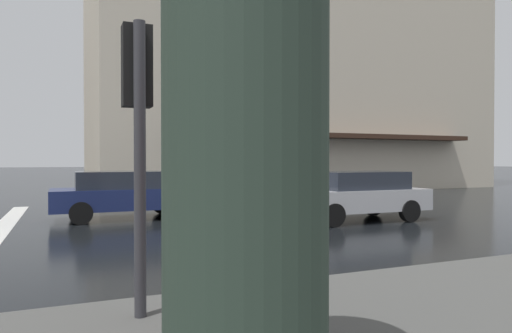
# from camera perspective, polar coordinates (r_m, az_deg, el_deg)

# --- Properties ---
(haussmann_block_corner) EXTENTS (17.76, 23.93, 25.25)m
(haussmann_block_corner) POSITION_cam_1_polar(r_m,az_deg,el_deg) (33.81, 1.78, 19.14)
(haussmann_block_corner) COLOR beige
(haussmann_block_corner) RESTS_ON ground_plane
(billboard_column) EXTENTS (1.17, 1.17, 3.11)m
(billboard_column) POSITION_cam_1_polar(r_m,az_deg,el_deg) (3.08, -1.34, 0.73)
(billboard_column) COLOR #28382D
(billboard_column) RESTS_ON sidewalk_pavement
(traffic_signal_post) EXTENTS (0.44, 0.30, 3.00)m
(traffic_signal_post) POSITION_cam_1_polar(r_m,az_deg,el_deg) (4.92, -14.58, 7.48)
(traffic_signal_post) COLOR #333338
(traffic_signal_post) RESTS_ON sidewalk_pavement
(car_navy) EXTENTS (1.85, 4.10, 1.41)m
(car_navy) POSITION_cam_1_polar(r_m,az_deg,el_deg) (14.03, -16.24, -3.24)
(car_navy) COLOR navy
(car_navy) RESTS_ON ground_plane
(car_silver) EXTENTS (1.85, 4.10, 1.41)m
(car_silver) POSITION_cam_1_polar(r_m,az_deg,el_deg) (13.40, 12.46, -3.42)
(car_silver) COLOR #B7B7BC
(car_silver) RESTS_ON ground_plane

